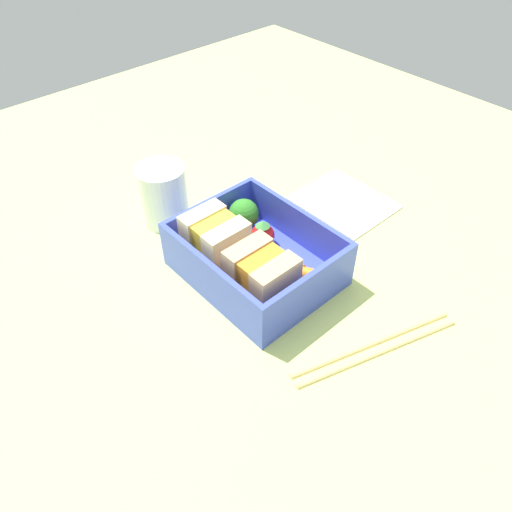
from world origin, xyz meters
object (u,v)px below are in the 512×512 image
Objects in this scene: carrot_stick_far_left at (314,275)px; carrot_stick_left at (284,260)px; drinking_glass at (163,195)px; sandwich_left at (261,276)px; chopstick_pair at (376,346)px; strawberry_far_left at (263,235)px; broccoli_floret at (244,214)px; sandwich_center_left at (215,241)px; folded_napkin at (344,202)px.

carrot_stick_left is (3.84, 0.76, -0.02)cm from carrot_stick_far_left.
sandwich_left is at bearing 177.58° from drinking_glass.
chopstick_pair is (-9.99, 1.54, -1.55)cm from carrot_stick_far_left.
drinking_glass reaches higher than strawberry_far_left.
chopstick_pair is (-21.42, 1.35, -3.43)cm from broccoli_floret.
broccoli_floret is at bearing -72.89° from sandwich_center_left.
carrot_stick_far_left is 3.91cm from carrot_stick_left.
chopstick_pair is at bearing 176.75° from carrot_stick_left.
carrot_stick_left is (1.74, -5.16, -2.22)cm from sandwich_left.
carrot_stick_far_left is 0.81× the size of carrot_stick_left.
sandwich_center_left is 8.10cm from carrot_stick_left.
sandwich_left and sandwich_center_left have the same top height.
carrot_stick_far_left is 11.59cm from broccoli_floret.
broccoli_floret reaches higher than folded_napkin.
broccoli_floret is (9.34, -5.73, -0.31)cm from sandwich_left.
folded_napkin is (4.08, -15.40, -1.67)cm from carrot_stick_left.
strawberry_far_left is at bearing -4.12° from chopstick_pair.
chopstick_pair is at bearing -167.45° from sandwich_center_left.
sandwich_center_left reaches higher than folded_napkin.
broccoli_floret is at bearing -3.61° from chopstick_pair.
strawberry_far_left is 0.45× the size of drinking_glass.
broccoli_floret reaches higher than strawberry_far_left.
broccoli_floret is 0.24× the size of chopstick_pair.
drinking_glass reaches higher than carrot_stick_far_left.
drinking_glass is at bearing 20.57° from strawberry_far_left.
sandwich_center_left is 1.59× the size of carrot_stick_far_left.
sandwich_center_left is at bearing 175.96° from drinking_glass.
carrot_stick_left is 0.41× the size of folded_napkin.
broccoli_floret is 0.37× the size of folded_napkin.
strawberry_far_left reaches higher than chopstick_pair.
broccoli_floret is at bearing 0.95° from carrot_stick_far_left.
sandwich_left is 5.88cm from carrot_stick_left.
strawberry_far_left is 0.77× the size of broccoli_floret.
drinking_glass reaches higher than chopstick_pair.
carrot_stick_left is 7.85cm from broccoli_floret.
broccoli_floret is (7.59, -0.57, 1.91)cm from carrot_stick_left.
chopstick_pair is (-18.03, 1.30, -2.40)cm from strawberry_far_left.
carrot_stick_left is 16.02cm from folded_napkin.
broccoli_floret reaches higher than carrot_stick_left.
sandwich_left is 13.39cm from chopstick_pair.
strawberry_far_left is (5.95, -5.68, -1.34)cm from sandwich_left.
broccoli_floret is at bearing -152.83° from drinking_glass.
sandwich_left reaches higher than chopstick_pair.
sandwich_center_left is at bearing 85.14° from folded_napkin.
drinking_glass is (12.99, 4.87, 1.12)cm from strawberry_far_left.
strawberry_far_left is (-1.62, -5.68, -1.34)cm from sandwich_center_left.
sandwich_left reaches higher than carrot_stick_left.
folded_napkin is at bearing -74.18° from sandwich_left.
sandwich_center_left is 1.83× the size of strawberry_far_left.
broccoli_floret is (11.43, 0.19, 1.89)cm from carrot_stick_far_left.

